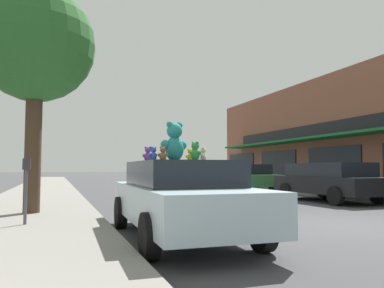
# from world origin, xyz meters

# --- Properties ---
(ground_plane) EXTENTS (260.00, 260.00, 0.00)m
(ground_plane) POSITION_xyz_m (0.00, 0.00, 0.00)
(ground_plane) COLOR #424244
(sidewalk_near) EXTENTS (3.23, 90.00, 0.16)m
(sidewalk_near) POSITION_xyz_m (-6.47, 0.00, 0.08)
(sidewalk_near) COLOR gray
(sidewalk_near) RESTS_ON ground_plane
(plush_art_car) EXTENTS (2.01, 4.72, 1.36)m
(plush_art_car) POSITION_xyz_m (-3.79, -0.17, 0.74)
(plush_art_car) COLOR #ADC6D1
(plush_art_car) RESTS_ON ground_plane
(teddy_bear_giant) EXTENTS (0.56, 0.37, 0.74)m
(teddy_bear_giant) POSITION_xyz_m (-3.83, 0.04, 1.72)
(teddy_bear_giant) COLOR teal
(teddy_bear_giant) RESTS_ON plush_art_car
(teddy_bear_purple) EXTENTS (0.24, 0.19, 0.32)m
(teddy_bear_purple) POSITION_xyz_m (-4.13, 0.86, 1.52)
(teddy_bear_purple) COLOR purple
(teddy_bear_purple) RESTS_ON plush_art_car
(teddy_bear_blue) EXTENTS (0.19, 0.15, 0.26)m
(teddy_bear_blue) POSITION_xyz_m (-4.28, -0.19, 1.48)
(teddy_bear_blue) COLOR blue
(teddy_bear_blue) RESTS_ON plush_art_car
(teddy_bear_brown) EXTENTS (0.20, 0.14, 0.26)m
(teddy_bear_brown) POSITION_xyz_m (-4.13, -0.26, 1.49)
(teddy_bear_brown) COLOR olive
(teddy_bear_brown) RESTS_ON plush_art_car
(teddy_bear_yellow) EXTENTS (0.20, 0.16, 0.27)m
(teddy_bear_yellow) POSITION_xyz_m (-3.42, 0.31, 1.49)
(teddy_bear_yellow) COLOR yellow
(teddy_bear_yellow) RESTS_ON plush_art_car
(teddy_bear_green) EXTENTS (0.20, 0.27, 0.36)m
(teddy_bear_green) POSITION_xyz_m (-3.54, -0.29, 1.53)
(teddy_bear_green) COLOR green
(teddy_bear_green) RESTS_ON plush_art_car
(teddy_bear_cream) EXTENTS (0.16, 0.22, 0.29)m
(teddy_bear_cream) POSITION_xyz_m (-3.17, 0.27, 1.50)
(teddy_bear_cream) COLOR beige
(teddy_bear_cream) RESTS_ON plush_art_car
(parked_car_far_center) EXTENTS (2.02, 4.56, 1.44)m
(parked_car_far_center) POSITION_xyz_m (3.74, 4.93, 0.80)
(parked_car_far_center) COLOR black
(parked_car_far_center) RESTS_ON ground_plane
(parked_car_far_right) EXTENTS (2.02, 4.52, 1.45)m
(parked_car_far_right) POSITION_xyz_m (3.74, 11.59, 0.80)
(parked_car_far_right) COLOR #336B3D
(parked_car_far_right) RESTS_ON ground_plane
(street_tree) EXTENTS (2.90, 2.90, 5.64)m
(street_tree) POSITION_xyz_m (-6.42, 3.41, 4.30)
(street_tree) COLOR #473323
(street_tree) RESTS_ON sidewalk_near
(parking_meter) EXTENTS (0.14, 0.10, 1.27)m
(parking_meter) POSITION_xyz_m (-6.41, 1.39, 0.97)
(parking_meter) COLOR #4C4C51
(parking_meter) RESTS_ON sidewalk_near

